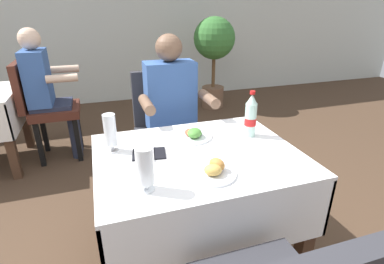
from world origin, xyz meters
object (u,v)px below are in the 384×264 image
object	(u,v)px
seated_diner_far	(173,112)
potted_plant_corner	(214,47)
cola_bottle_primary	(251,117)
plate_near_camera	(213,170)
napkin_cutlery_set	(149,154)
plate_far_diner	(192,134)
beer_glass_middle	(145,168)
background_chair_right	(44,105)
background_patron	(46,89)
main_dining_table	(198,181)
beer_glass_left	(110,133)
chair_far_diner_seat	(164,127)

from	to	relation	value
seated_diner_far	potted_plant_corner	distance (m)	2.32
seated_diner_far	cola_bottle_primary	distance (m)	0.67
plate_near_camera	napkin_cutlery_set	xyz separation A→B (m)	(-0.24, 0.29, -0.02)
plate_far_diner	beer_glass_middle	size ratio (longest dim) A/B	1.30
background_chair_right	background_patron	distance (m)	0.16
plate_near_camera	plate_far_diner	world-z (taller)	plate_near_camera
plate_near_camera	background_patron	world-z (taller)	background_patron
seated_diner_far	cola_bottle_primary	size ratio (longest dim) A/B	4.62
seated_diner_far	napkin_cutlery_set	distance (m)	0.70
main_dining_table	beer_glass_middle	size ratio (longest dim) A/B	5.36
beer_glass_middle	potted_plant_corner	xyz separation A→B (m)	(1.50, 2.96, 0.05)
plate_near_camera	beer_glass_left	bearing A→B (deg)	137.15
seated_diner_far	beer_glass_middle	world-z (taller)	seated_diner_far
seated_diner_far	background_chair_right	distance (m)	1.44
beer_glass_middle	plate_near_camera	bearing A→B (deg)	4.61
beer_glass_left	potted_plant_corner	size ratio (longest dim) A/B	0.16
chair_far_diner_seat	napkin_cutlery_set	xyz separation A→B (m)	(-0.25, -0.74, 0.17)
napkin_cutlery_set	potted_plant_corner	distance (m)	3.01
chair_far_diner_seat	plate_near_camera	xyz separation A→B (m)	(-0.00, -1.03, 0.19)
seated_diner_far	beer_glass_left	world-z (taller)	seated_diner_far
potted_plant_corner	napkin_cutlery_set	bearing A→B (deg)	-118.38
cola_bottle_primary	potted_plant_corner	bearing A→B (deg)	72.44
plate_near_camera	cola_bottle_primary	distance (m)	0.51
chair_far_diner_seat	main_dining_table	bearing A→B (deg)	-90.00
beer_glass_left	background_chair_right	world-z (taller)	background_chair_right
plate_near_camera	potted_plant_corner	size ratio (longest dim) A/B	0.17
main_dining_table	potted_plant_corner	xyz separation A→B (m)	(1.18, 2.71, 0.33)
main_dining_table	background_chair_right	distance (m)	1.96
main_dining_table	napkin_cutlery_set	bearing A→B (deg)	165.23
plate_far_diner	potted_plant_corner	bearing A→B (deg)	65.36
beer_glass_middle	cola_bottle_primary	bearing A→B (deg)	28.51
beer_glass_middle	potted_plant_corner	distance (m)	3.32
seated_diner_far	plate_far_diner	distance (m)	0.50
napkin_cutlery_set	background_patron	bearing A→B (deg)	112.20
beer_glass_middle	potted_plant_corner	bearing A→B (deg)	63.15
plate_far_diner	background_chair_right	size ratio (longest dim) A/B	0.26
background_chair_right	background_patron	bearing A→B (deg)	0.00
beer_glass_left	seated_diner_far	bearing A→B (deg)	48.57
napkin_cutlery_set	background_chair_right	bearing A→B (deg)	113.65
main_dining_table	napkin_cutlery_set	distance (m)	0.31
seated_diner_far	beer_glass_left	xyz separation A→B (m)	(-0.47, -0.53, 0.12)
beer_glass_left	cola_bottle_primary	size ratio (longest dim) A/B	0.75
potted_plant_corner	chair_far_diner_seat	bearing A→B (deg)	-121.87
chair_far_diner_seat	napkin_cutlery_set	distance (m)	0.80
cola_bottle_primary	background_chair_right	bearing A→B (deg)	129.96
plate_near_camera	background_chair_right	xyz separation A→B (m)	(-0.96, 1.93, -0.19)
chair_far_diner_seat	background_patron	xyz separation A→B (m)	(-0.92, 0.90, 0.16)
plate_near_camera	seated_diner_far	bearing A→B (deg)	86.96
beer_glass_left	potted_plant_corner	distance (m)	3.01
plate_near_camera	beer_glass_middle	bearing A→B (deg)	-175.39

